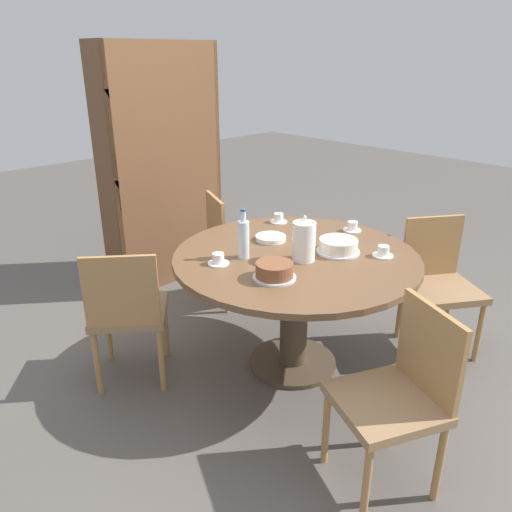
{
  "coord_description": "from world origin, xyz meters",
  "views": [
    {
      "loc": [
        -2.03,
        -1.76,
        1.84
      ],
      "look_at": [
        0.0,
        0.33,
        0.64
      ],
      "focal_mm": 35.0,
      "sensor_mm": 36.0,
      "label": 1
    }
  ],
  "objects_px": {
    "chair_d": "(398,393)",
    "coffee_pot": "(304,240)",
    "cake_main": "(338,246)",
    "cake_second": "(274,271)",
    "chair_b": "(233,245)",
    "bookshelf": "(163,172)",
    "cup_a": "(218,260)",
    "cup_c": "(352,227)",
    "cup_b": "(383,252)",
    "cup_d": "(278,219)",
    "water_bottle": "(243,238)",
    "chair_c": "(128,310)",
    "chair_a": "(439,281)"
  },
  "relations": [
    {
      "from": "cake_main",
      "to": "cake_second",
      "type": "distance_m",
      "value": 0.53
    },
    {
      "from": "chair_b",
      "to": "bookshelf",
      "type": "distance_m",
      "value": 0.87
    },
    {
      "from": "chair_c",
      "to": "bookshelf",
      "type": "xyz_separation_m",
      "value": [
        1.03,
        1.09,
        0.46
      ]
    },
    {
      "from": "chair_c",
      "to": "cup_d",
      "type": "bearing_deg",
      "value": -145.71
    },
    {
      "from": "chair_c",
      "to": "bookshelf",
      "type": "distance_m",
      "value": 1.57
    },
    {
      "from": "bookshelf",
      "to": "cup_a",
      "type": "bearing_deg",
      "value": 66.23
    },
    {
      "from": "chair_d",
      "to": "cup_c",
      "type": "distance_m",
      "value": 1.35
    },
    {
      "from": "coffee_pot",
      "to": "cup_a",
      "type": "relative_size",
      "value": 2.19
    },
    {
      "from": "coffee_pot",
      "to": "cup_c",
      "type": "xyz_separation_m",
      "value": [
        0.6,
        0.1,
        -0.09
      ]
    },
    {
      "from": "chair_b",
      "to": "cake_main",
      "type": "xyz_separation_m",
      "value": [
        -0.13,
        -1.07,
        0.32
      ]
    },
    {
      "from": "chair_d",
      "to": "coffee_pot",
      "type": "relative_size",
      "value": 3.29
    },
    {
      "from": "chair_c",
      "to": "cup_c",
      "type": "bearing_deg",
      "value": -163.06
    },
    {
      "from": "chair_b",
      "to": "cup_d",
      "type": "distance_m",
      "value": 0.54
    },
    {
      "from": "chair_b",
      "to": "cup_d",
      "type": "relative_size",
      "value": 7.2
    },
    {
      "from": "cake_main",
      "to": "water_bottle",
      "type": "bearing_deg",
      "value": 143.77
    },
    {
      "from": "cake_second",
      "to": "cup_c",
      "type": "xyz_separation_m",
      "value": [
        0.9,
        0.16,
        -0.02
      ]
    },
    {
      "from": "cup_a",
      "to": "cup_c",
      "type": "relative_size",
      "value": 1.0
    },
    {
      "from": "cake_main",
      "to": "cup_c",
      "type": "xyz_separation_m",
      "value": [
        0.37,
        0.17,
        -0.01
      ]
    },
    {
      "from": "chair_a",
      "to": "chair_c",
      "type": "xyz_separation_m",
      "value": [
        -1.65,
        1.05,
        0.0
      ]
    },
    {
      "from": "chair_b",
      "to": "coffee_pot",
      "type": "distance_m",
      "value": 1.14
    },
    {
      "from": "chair_b",
      "to": "cup_d",
      "type": "xyz_separation_m",
      "value": [
        0.02,
        -0.45,
        0.31
      ]
    },
    {
      "from": "cake_second",
      "to": "cake_main",
      "type": "bearing_deg",
      "value": -1.13
    },
    {
      "from": "cake_second",
      "to": "cup_d",
      "type": "distance_m",
      "value": 0.92
    },
    {
      "from": "cup_c",
      "to": "chair_d",
      "type": "bearing_deg",
      "value": -134.76
    },
    {
      "from": "cup_a",
      "to": "cup_b",
      "type": "height_order",
      "value": "same"
    },
    {
      "from": "chair_b",
      "to": "chair_c",
      "type": "xyz_separation_m",
      "value": [
        -1.13,
        -0.36,
        0.0
      ]
    },
    {
      "from": "bookshelf",
      "to": "cup_d",
      "type": "distance_m",
      "value": 1.19
    },
    {
      "from": "cup_b",
      "to": "cup_d",
      "type": "height_order",
      "value": "same"
    },
    {
      "from": "water_bottle",
      "to": "cup_c",
      "type": "distance_m",
      "value": 0.84
    },
    {
      "from": "cake_main",
      "to": "cup_c",
      "type": "relative_size",
      "value": 2.13
    },
    {
      "from": "chair_c",
      "to": "water_bottle",
      "type": "xyz_separation_m",
      "value": [
        0.56,
        -0.38,
        0.4
      ]
    },
    {
      "from": "coffee_pot",
      "to": "cup_a",
      "type": "height_order",
      "value": "coffee_pot"
    },
    {
      "from": "chair_b",
      "to": "water_bottle",
      "type": "height_order",
      "value": "water_bottle"
    },
    {
      "from": "cup_a",
      "to": "cup_b",
      "type": "bearing_deg",
      "value": -37.12
    },
    {
      "from": "cup_c",
      "to": "cup_a",
      "type": "bearing_deg",
      "value": 169.26
    },
    {
      "from": "cake_main",
      "to": "chair_c",
      "type": "bearing_deg",
      "value": 144.76
    },
    {
      "from": "chair_d",
      "to": "cup_d",
      "type": "bearing_deg",
      "value": 177.67
    },
    {
      "from": "chair_c",
      "to": "chair_d",
      "type": "distance_m",
      "value": 1.54
    },
    {
      "from": "chair_d",
      "to": "water_bottle",
      "type": "distance_m",
      "value": 1.17
    },
    {
      "from": "chair_c",
      "to": "coffee_pot",
      "type": "xyz_separation_m",
      "value": [
        0.77,
        -0.64,
        0.4
      ]
    },
    {
      "from": "bookshelf",
      "to": "cup_b",
      "type": "bearing_deg",
      "value": 93.33
    },
    {
      "from": "cup_a",
      "to": "cup_c",
      "type": "bearing_deg",
      "value": -10.74
    },
    {
      "from": "bookshelf",
      "to": "cup_c",
      "type": "xyz_separation_m",
      "value": [
        0.35,
        -1.63,
        -0.16
      ]
    },
    {
      "from": "chair_b",
      "to": "chair_c",
      "type": "distance_m",
      "value": 1.19
    },
    {
      "from": "chair_b",
      "to": "cup_c",
      "type": "relative_size",
      "value": 7.2
    },
    {
      "from": "bookshelf",
      "to": "cup_c",
      "type": "relative_size",
      "value": 16.09
    },
    {
      "from": "cake_second",
      "to": "coffee_pot",
      "type": "bearing_deg",
      "value": 11.16
    },
    {
      "from": "chair_b",
      "to": "cup_c",
      "type": "xyz_separation_m",
      "value": [
        0.24,
        -0.9,
        0.31
      ]
    },
    {
      "from": "chair_c",
      "to": "cup_a",
      "type": "height_order",
      "value": "chair_c"
    },
    {
      "from": "bookshelf",
      "to": "cup_a",
      "type": "height_order",
      "value": "bookshelf"
    }
  ]
}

